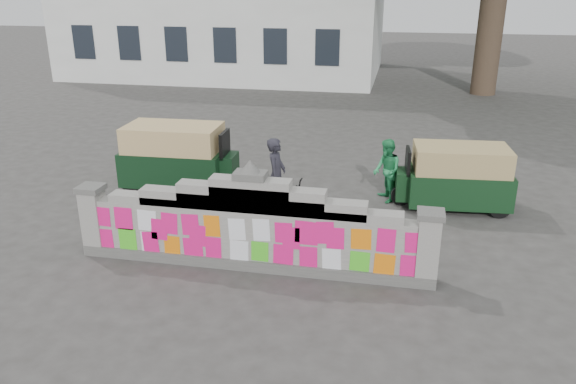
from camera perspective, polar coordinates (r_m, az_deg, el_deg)
name	(u,v)px	position (r m, az deg, el deg)	size (l,w,h in m)	color
ground	(253,267)	(10.20, -3.63, -7.57)	(100.00, 100.00, 0.00)	#383533
parapet_wall	(251,229)	(9.86, -3.73, -3.75)	(6.48, 0.44, 2.01)	#4C4C49
cyclist_bike	(277,201)	(11.81, -1.18, -0.94)	(0.62, 1.78, 0.94)	black
cyclist_rider	(276,187)	(11.70, -1.19, 0.54)	(0.58, 0.38, 1.59)	#24222B
pedestrian	(387,171)	(13.07, 9.98, 2.13)	(0.71, 0.56, 1.47)	#2A9C58
rickshaw_left	(178,156)	(13.94, -11.16, 3.62)	(2.88, 1.42, 1.58)	black
rickshaw_right	(456,176)	(13.03, 16.71, 1.54)	(2.62, 1.37, 1.43)	black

